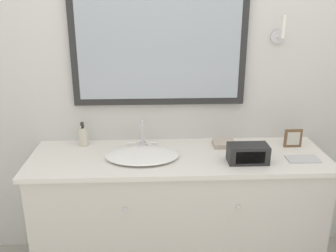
{
  "coord_description": "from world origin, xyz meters",
  "views": [
    {
      "loc": [
        -0.16,
        -1.86,
        1.82
      ],
      "look_at": [
        -0.07,
        0.32,
        1.06
      ],
      "focal_mm": 40.0,
      "sensor_mm": 36.0,
      "label": 1
    }
  ],
  "objects_px": {
    "sink_basin": "(142,155)",
    "soap_bottle": "(83,136)",
    "appliance_box": "(248,154)",
    "picture_frame": "(293,138)"
  },
  "relations": [
    {
      "from": "soap_bottle",
      "to": "appliance_box",
      "type": "height_order",
      "value": "soap_bottle"
    },
    {
      "from": "sink_basin",
      "to": "picture_frame",
      "type": "bearing_deg",
      "value": 7.33
    },
    {
      "from": "soap_bottle",
      "to": "picture_frame",
      "type": "xyz_separation_m",
      "value": [
        1.4,
        -0.09,
        -0.0
      ]
    },
    {
      "from": "sink_basin",
      "to": "picture_frame",
      "type": "xyz_separation_m",
      "value": [
        1.0,
        0.13,
        0.04
      ]
    },
    {
      "from": "sink_basin",
      "to": "picture_frame",
      "type": "height_order",
      "value": "sink_basin"
    },
    {
      "from": "soap_bottle",
      "to": "appliance_box",
      "type": "xyz_separation_m",
      "value": [
        1.04,
        -0.31,
        -0.01
      ]
    },
    {
      "from": "soap_bottle",
      "to": "appliance_box",
      "type": "distance_m",
      "value": 1.09
    },
    {
      "from": "picture_frame",
      "to": "appliance_box",
      "type": "bearing_deg",
      "value": -147.85
    },
    {
      "from": "appliance_box",
      "to": "picture_frame",
      "type": "height_order",
      "value": "picture_frame"
    },
    {
      "from": "sink_basin",
      "to": "soap_bottle",
      "type": "xyz_separation_m",
      "value": [
        -0.4,
        0.22,
        0.05
      ]
    }
  ]
}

